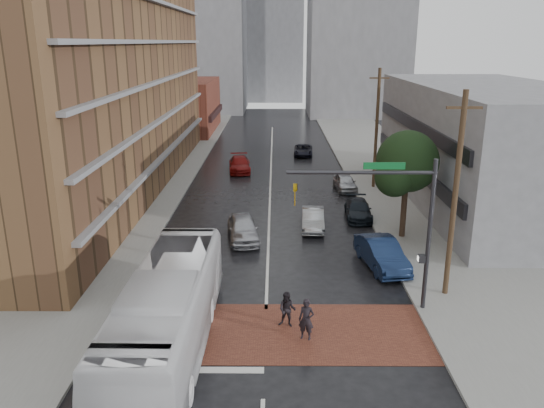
{
  "coord_description": "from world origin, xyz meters",
  "views": [
    {
      "loc": [
        0.41,
        -19.73,
        12.0
      ],
      "look_at": [
        0.24,
        7.96,
        3.5
      ],
      "focal_mm": 35.0,
      "sensor_mm": 36.0,
      "label": 1
    }
  ],
  "objects_px": {
    "car_travel_a": "(243,229)",
    "car_travel_b": "(313,219)",
    "car_parked_mid": "(358,210)",
    "pedestrian_a": "(306,320)",
    "car_parked_far": "(345,182)",
    "car_parked_near": "(382,254)",
    "suv_travel": "(303,150)",
    "car_travel_c": "(240,164)",
    "pedestrian_b": "(287,310)",
    "transit_bus": "(168,313)"
  },
  "relations": [
    {
      "from": "car_travel_a",
      "to": "car_travel_b",
      "type": "distance_m",
      "value": 5.05
    },
    {
      "from": "car_travel_a",
      "to": "car_parked_mid",
      "type": "distance_m",
      "value": 9.07
    },
    {
      "from": "pedestrian_a",
      "to": "car_parked_far",
      "type": "bearing_deg",
      "value": 96.05
    },
    {
      "from": "car_travel_b",
      "to": "pedestrian_a",
      "type": "bearing_deg",
      "value": -92.56
    },
    {
      "from": "pedestrian_a",
      "to": "car_travel_a",
      "type": "relative_size",
      "value": 0.4
    },
    {
      "from": "car_parked_near",
      "to": "car_parked_mid",
      "type": "relative_size",
      "value": 1.13
    },
    {
      "from": "car_travel_a",
      "to": "car_parked_near",
      "type": "bearing_deg",
      "value": -35.8
    },
    {
      "from": "suv_travel",
      "to": "car_parked_far",
      "type": "distance_m",
      "value": 14.46
    },
    {
      "from": "suv_travel",
      "to": "car_parked_far",
      "type": "relative_size",
      "value": 1.08
    },
    {
      "from": "car_travel_b",
      "to": "car_parked_near",
      "type": "bearing_deg",
      "value": -59.52
    },
    {
      "from": "car_travel_b",
      "to": "car_travel_c",
      "type": "relative_size",
      "value": 0.84
    },
    {
      "from": "car_parked_mid",
      "to": "suv_travel",
      "type": "bearing_deg",
      "value": 100.32
    },
    {
      "from": "pedestrian_b",
      "to": "suv_travel",
      "type": "bearing_deg",
      "value": 100.17
    },
    {
      "from": "transit_bus",
      "to": "car_travel_a",
      "type": "distance_m",
      "value": 12.79
    },
    {
      "from": "car_travel_a",
      "to": "car_parked_far",
      "type": "bearing_deg",
      "value": 48.1
    },
    {
      "from": "car_parked_near",
      "to": "car_parked_far",
      "type": "relative_size",
      "value": 1.23
    },
    {
      "from": "pedestrian_b",
      "to": "car_parked_mid",
      "type": "height_order",
      "value": "pedestrian_b"
    },
    {
      "from": "pedestrian_a",
      "to": "car_parked_mid",
      "type": "distance_m",
      "value": 16.67
    },
    {
      "from": "car_parked_far",
      "to": "car_travel_a",
      "type": "bearing_deg",
      "value": -128.4
    },
    {
      "from": "transit_bus",
      "to": "pedestrian_a",
      "type": "distance_m",
      "value": 5.7
    },
    {
      "from": "car_parked_mid",
      "to": "car_parked_far",
      "type": "xyz_separation_m",
      "value": [
        0.0,
        7.42,
        0.05
      ]
    },
    {
      "from": "car_travel_c",
      "to": "car_travel_a",
      "type": "bearing_deg",
      "value": -90.93
    },
    {
      "from": "car_travel_c",
      "to": "car_parked_mid",
      "type": "relative_size",
      "value": 1.14
    },
    {
      "from": "pedestrian_a",
      "to": "car_parked_mid",
      "type": "bearing_deg",
      "value": 91.15
    },
    {
      "from": "transit_bus",
      "to": "car_parked_near",
      "type": "relative_size",
      "value": 2.55
    },
    {
      "from": "car_travel_a",
      "to": "car_travel_c",
      "type": "relative_size",
      "value": 0.92
    },
    {
      "from": "pedestrian_a",
      "to": "pedestrian_b",
      "type": "bearing_deg",
      "value": 143.61
    },
    {
      "from": "car_travel_a",
      "to": "suv_travel",
      "type": "height_order",
      "value": "car_travel_a"
    },
    {
      "from": "transit_bus",
      "to": "pedestrian_a",
      "type": "height_order",
      "value": "transit_bus"
    },
    {
      "from": "car_parked_near",
      "to": "suv_travel",
      "type": "bearing_deg",
      "value": 85.07
    },
    {
      "from": "pedestrian_a",
      "to": "transit_bus",
      "type": "bearing_deg",
      "value": -153.02
    },
    {
      "from": "pedestrian_b",
      "to": "car_parked_near",
      "type": "distance_m",
      "value": 8.35
    },
    {
      "from": "pedestrian_b",
      "to": "suv_travel",
      "type": "distance_m",
      "value": 36.69
    },
    {
      "from": "transit_bus",
      "to": "car_parked_far",
      "type": "relative_size",
      "value": 3.14
    },
    {
      "from": "suv_travel",
      "to": "car_parked_near",
      "type": "xyz_separation_m",
      "value": [
        2.8,
        -30.18,
        0.21
      ]
    },
    {
      "from": "car_travel_c",
      "to": "car_travel_b",
      "type": "bearing_deg",
      "value": -75.24
    },
    {
      "from": "car_parked_far",
      "to": "car_travel_b",
      "type": "bearing_deg",
      "value": -113.88
    },
    {
      "from": "transit_bus",
      "to": "car_parked_far",
      "type": "bearing_deg",
      "value": 68.09
    },
    {
      "from": "suv_travel",
      "to": "car_parked_far",
      "type": "xyz_separation_m",
      "value": [
        2.8,
        -14.18,
        0.08
      ]
    },
    {
      "from": "transit_bus",
      "to": "car_travel_b",
      "type": "distance_m",
      "value": 16.27
    },
    {
      "from": "pedestrian_a",
      "to": "car_parked_near",
      "type": "relative_size",
      "value": 0.37
    },
    {
      "from": "car_parked_near",
      "to": "car_parked_far",
      "type": "height_order",
      "value": "car_parked_near"
    },
    {
      "from": "car_parked_near",
      "to": "car_travel_a",
      "type": "bearing_deg",
      "value": 142.18
    },
    {
      "from": "car_travel_c",
      "to": "suv_travel",
      "type": "relative_size",
      "value": 1.14
    },
    {
      "from": "car_travel_a",
      "to": "car_parked_far",
      "type": "relative_size",
      "value": 1.14
    },
    {
      "from": "car_travel_b",
      "to": "suv_travel",
      "type": "relative_size",
      "value": 0.96
    },
    {
      "from": "car_parked_far",
      "to": "pedestrian_a",
      "type": "bearing_deg",
      "value": -105.75
    },
    {
      "from": "pedestrian_b",
      "to": "transit_bus",
      "type": "bearing_deg",
      "value": -143.05
    },
    {
      "from": "pedestrian_b",
      "to": "pedestrian_a",
      "type": "bearing_deg",
      "value": -39.32
    },
    {
      "from": "transit_bus",
      "to": "pedestrian_b",
      "type": "xyz_separation_m",
      "value": [
        4.79,
        2.01,
        -0.93
      ]
    }
  ]
}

